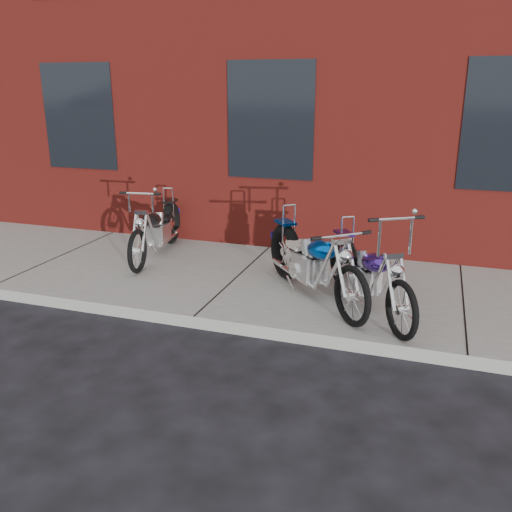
% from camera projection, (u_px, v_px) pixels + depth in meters
% --- Properties ---
extents(ground, '(120.00, 120.00, 0.00)m').
position_uv_depth(ground, '(194.00, 328.00, 6.35)').
color(ground, '#2A2931').
rests_on(ground, ground).
extents(sidewalk, '(22.00, 3.00, 0.15)m').
position_uv_depth(sidewalk, '(238.00, 281.00, 7.69)').
color(sidewalk, gray).
rests_on(sidewalk, ground).
extents(building_brick, '(22.00, 10.00, 8.00)m').
position_uv_depth(building_brick, '(335.00, 27.00, 12.38)').
color(building_brick, maroon).
rests_on(building_brick, ground).
extents(chopper_purple, '(1.30, 1.97, 1.27)m').
position_uv_depth(chopper_purple, '(367.00, 276.00, 6.43)').
color(chopper_purple, black).
rests_on(chopper_purple, sidewalk).
extents(chopper_blue, '(1.69, 1.90, 1.06)m').
position_uv_depth(chopper_blue, '(313.00, 264.00, 6.76)').
color(chopper_blue, black).
rests_on(chopper_blue, sidewalk).
extents(chopper_third, '(0.59, 2.20, 1.12)m').
position_uv_depth(chopper_third, '(157.00, 231.00, 8.47)').
color(chopper_third, black).
rests_on(chopper_third, sidewalk).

